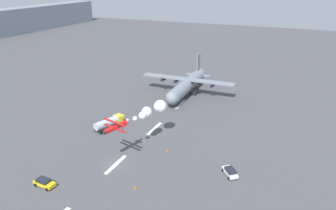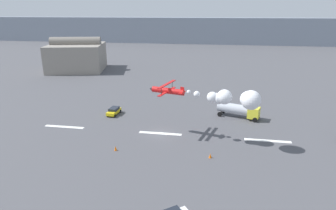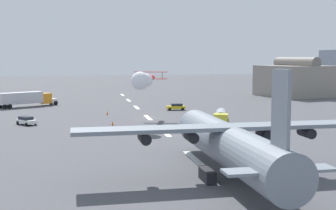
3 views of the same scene
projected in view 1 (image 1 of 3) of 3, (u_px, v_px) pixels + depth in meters
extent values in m
plane|color=#4C4C51|center=(116.00, 164.00, 69.49)|extent=(440.00, 440.00, 0.00)
cube|color=white|center=(116.00, 164.00, 69.49)|extent=(8.00, 0.90, 0.01)
cube|color=white|center=(154.00, 129.00, 85.85)|extent=(8.00, 0.90, 0.01)
cube|color=white|center=(181.00, 104.00, 102.21)|extent=(8.00, 0.90, 0.01)
cylinder|color=gray|center=(187.00, 85.00, 109.67)|extent=(27.78, 4.59, 4.27)
sphere|color=gray|center=(172.00, 98.00, 97.79)|extent=(4.06, 4.06, 4.06)
cube|color=gray|center=(188.00, 79.00, 108.96)|extent=(3.57, 31.92, 0.40)
cylinder|color=black|center=(163.00, 79.00, 112.10)|extent=(2.41, 1.13, 1.10)
cylinder|color=black|center=(176.00, 81.00, 110.39)|extent=(2.41, 1.13, 1.10)
cylinder|color=black|center=(198.00, 84.00, 107.52)|extent=(2.41, 1.13, 1.10)
cylinder|color=black|center=(212.00, 85.00, 105.80)|extent=(2.41, 1.13, 1.10)
cube|color=gray|center=(199.00, 62.00, 117.75)|extent=(2.80, 0.33, 6.00)
cube|color=gray|center=(198.00, 75.00, 119.54)|extent=(2.10, 9.02, 0.24)
cube|color=black|center=(196.00, 92.00, 110.60)|extent=(3.21, 1.04, 1.20)
cube|color=black|center=(181.00, 91.00, 112.49)|extent=(3.21, 1.04, 1.20)
cylinder|color=red|center=(115.00, 127.00, 67.80)|extent=(6.10, 2.56, 1.05)
cube|color=red|center=(115.00, 128.00, 67.71)|extent=(2.25, 6.54, 0.12)
cube|color=red|center=(114.00, 122.00, 67.20)|extent=(2.25, 6.54, 0.12)
cylinder|color=black|center=(122.00, 128.00, 66.12)|extent=(0.08, 0.08, 1.37)
cylinder|color=black|center=(107.00, 122.00, 68.79)|extent=(0.08, 0.08, 1.37)
cube|color=red|center=(125.00, 121.00, 69.61)|extent=(0.70, 0.28, 1.10)
cube|color=red|center=(125.00, 123.00, 69.76)|extent=(1.09, 2.09, 0.08)
cone|color=black|center=(103.00, 133.00, 65.34)|extent=(0.90, 1.04, 0.89)
sphere|color=white|center=(127.00, 120.00, 70.68)|extent=(0.70, 0.70, 0.70)
sphere|color=white|center=(135.00, 119.00, 71.54)|extent=(1.08, 1.08, 1.08)
sphere|color=white|center=(142.00, 116.00, 73.69)|extent=(1.79, 1.79, 1.79)
sphere|color=white|center=(144.00, 115.00, 74.64)|extent=(1.93, 1.93, 1.93)
sphere|color=white|center=(147.00, 112.00, 75.28)|extent=(2.49, 2.49, 2.49)
sphere|color=white|center=(159.00, 106.00, 77.78)|extent=(2.58, 2.58, 2.58)
sphere|color=white|center=(160.00, 106.00, 78.10)|extent=(3.12, 3.12, 3.12)
cube|color=yellow|center=(119.00, 119.00, 87.73)|extent=(2.84, 2.97, 2.20)
cylinder|color=#B7BCC6|center=(106.00, 123.00, 84.60)|extent=(6.87, 4.03, 2.10)
cylinder|color=black|center=(118.00, 121.00, 89.29)|extent=(1.05, 0.62, 1.00)
cylinder|color=black|center=(96.00, 130.00, 84.12)|extent=(1.05, 0.62, 1.00)
cylinder|color=black|center=(124.00, 123.00, 87.82)|extent=(1.05, 0.62, 1.00)
cylinder|color=black|center=(102.00, 132.00, 82.64)|extent=(1.05, 0.62, 1.00)
cube|color=white|center=(230.00, 172.00, 65.60)|extent=(4.41, 4.01, 0.65)
cube|color=#1E232D|center=(231.00, 170.00, 65.20)|extent=(3.00, 2.86, 0.55)
cylinder|color=black|center=(223.00, 170.00, 66.83)|extent=(0.64, 0.57, 0.64)
cylinder|color=black|center=(229.00, 178.00, 64.19)|extent=(0.64, 0.57, 0.64)
cylinder|color=black|center=(231.00, 169.00, 67.26)|extent=(0.64, 0.57, 0.64)
cylinder|color=black|center=(237.00, 177.00, 64.62)|extent=(0.64, 0.57, 0.64)
cube|color=yellow|center=(45.00, 183.00, 62.12)|extent=(2.11, 4.43, 0.65)
cube|color=#1E232D|center=(43.00, 180.00, 61.98)|extent=(1.84, 2.70, 0.55)
cylinder|color=black|center=(54.00, 184.00, 62.33)|extent=(0.27, 0.65, 0.64)
cylinder|color=black|center=(43.00, 180.00, 63.63)|extent=(0.27, 0.65, 0.64)
cylinder|color=black|center=(47.00, 189.00, 60.85)|extent=(0.27, 0.65, 0.64)
cylinder|color=black|center=(35.00, 185.00, 62.15)|extent=(0.27, 0.65, 0.64)
cone|color=orange|center=(135.00, 187.00, 61.40)|extent=(0.44, 0.44, 0.75)
cone|color=orange|center=(167.00, 150.00, 74.46)|extent=(0.44, 0.44, 0.75)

